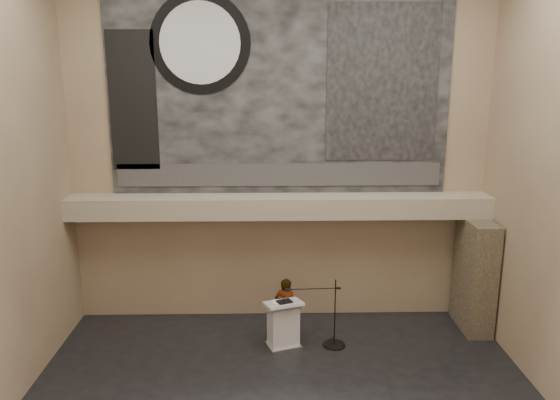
{
  "coord_description": "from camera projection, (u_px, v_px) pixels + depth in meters",
  "views": [
    {
      "loc": [
        -0.26,
        -8.96,
        6.16
      ],
      "look_at": [
        0.0,
        3.2,
        3.2
      ],
      "focal_mm": 35.0,
      "sensor_mm": 36.0,
      "label": 1
    }
  ],
  "objects": [
    {
      "name": "papers",
      "position": [
        277.0,
        302.0,
        12.08
      ],
      "size": [
        0.29,
        0.33,
        0.0
      ],
      "primitive_type": "cube",
      "rotation": [
        0.0,
        0.0,
        0.42
      ],
      "color": "white",
      "rests_on": "lectern"
    },
    {
      "name": "banner_clock_face",
      "position": [
        200.0,
        43.0,
        12.34
      ],
      "size": [
        1.84,
        0.02,
        1.84
      ],
      "primitive_type": "cylinder",
      "rotation": [
        1.57,
        0.0,
        0.0
      ],
      "color": "silver",
      "rests_on": "banner"
    },
    {
      "name": "sprinkler_left",
      "position": [
        212.0,
        219.0,
        12.95
      ],
      "size": [
        0.04,
        0.04,
        0.06
      ],
      "primitive_type": "cylinder",
      "color": "#B2893D",
      "rests_on": "soffit"
    },
    {
      "name": "mic_stand",
      "position": [
        333.0,
        336.0,
        12.38
      ],
      "size": [
        1.37,
        0.52,
        1.6
      ],
      "rotation": [
        0.0,
        0.0,
        0.05
      ],
      "color": "black",
      "rests_on": "floor"
    },
    {
      "name": "speaker_person",
      "position": [
        286.0,
        308.0,
        12.65
      ],
      "size": [
        0.61,
        0.49,
        1.46
      ],
      "primitive_type": "imported",
      "rotation": [
        0.0,
        0.0,
        2.84
      ],
      "color": "white",
      "rests_on": "floor"
    },
    {
      "name": "banner_building_print",
      "position": [
        382.0,
        83.0,
        12.66
      ],
      "size": [
        2.6,
        0.02,
        3.6
      ],
      "primitive_type": "cube",
      "color": "black",
      "rests_on": "banner"
    },
    {
      "name": "banner",
      "position": [
        279.0,
        88.0,
        12.68
      ],
      "size": [
        8.0,
        0.05,
        5.0
      ],
      "primitive_type": "cube",
      "color": "black",
      "rests_on": "wall_back"
    },
    {
      "name": "wall_back",
      "position": [
        279.0,
        150.0,
        13.05
      ],
      "size": [
        10.0,
        0.02,
        8.5
      ],
      "primitive_type": "cube",
      "color": "#8C7159",
      "rests_on": "floor"
    },
    {
      "name": "banner_text_strip",
      "position": [
        279.0,
        175.0,
        13.12
      ],
      "size": [
        7.76,
        0.02,
        0.55
      ],
      "primitive_type": "cube",
      "color": "#313131",
      "rests_on": "banner"
    },
    {
      "name": "soffit",
      "position": [
        280.0,
        206.0,
        12.97
      ],
      "size": [
        10.0,
        0.8,
        0.5
      ],
      "primitive_type": "cube",
      "color": "gray",
      "rests_on": "wall_back"
    },
    {
      "name": "lectern",
      "position": [
        283.0,
        325.0,
        12.22
      ],
      "size": [
        0.95,
        0.8,
        1.14
      ],
      "rotation": [
        0.0,
        0.0,
        0.33
      ],
      "color": "silver",
      "rests_on": "floor"
    },
    {
      "name": "stone_pier",
      "position": [
        475.0,
        275.0,
        13.0
      ],
      "size": [
        0.6,
        1.4,
        2.7
      ],
      "primitive_type": "cube",
      "color": "#423729",
      "rests_on": "floor"
    },
    {
      "name": "sprinkler_right",
      "position": [
        359.0,
        218.0,
        13.02
      ],
      "size": [
        0.04,
        0.04,
        0.06
      ],
      "primitive_type": "cylinder",
      "color": "#B2893D",
      "rests_on": "soffit"
    },
    {
      "name": "binder",
      "position": [
        285.0,
        302.0,
        12.05
      ],
      "size": [
        0.39,
        0.36,
        0.04
      ],
      "primitive_type": "cube",
      "rotation": [
        0.0,
        0.0,
        0.41
      ],
      "color": "black",
      "rests_on": "lectern"
    },
    {
      "name": "banner_brick_print",
      "position": [
        133.0,
        101.0,
        12.64
      ],
      "size": [
        1.1,
        0.02,
        3.2
      ],
      "primitive_type": "cube",
      "color": "black",
      "rests_on": "banner"
    },
    {
      "name": "banner_clock_rim",
      "position": [
        200.0,
        43.0,
        12.36
      ],
      "size": [
        2.3,
        0.02,
        2.3
      ],
      "primitive_type": "cylinder",
      "rotation": [
        1.57,
        0.0,
        0.0
      ],
      "color": "black",
      "rests_on": "banner"
    },
    {
      "name": "wall_front",
      "position": [
        296.0,
        270.0,
        5.28
      ],
      "size": [
        10.0,
        0.02,
        8.5
      ],
      "primitive_type": "cube",
      "color": "#8C7159",
      "rests_on": "floor"
    }
  ]
}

